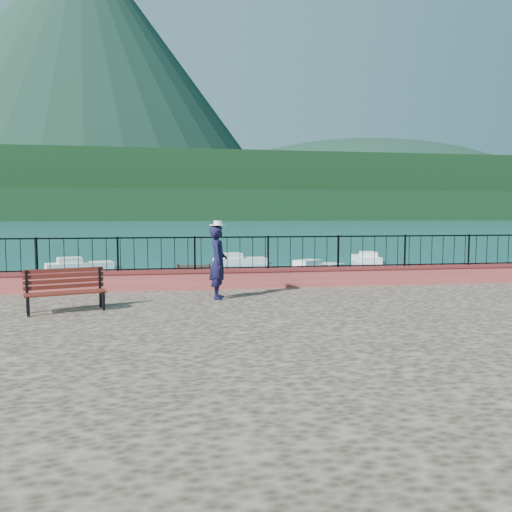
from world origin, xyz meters
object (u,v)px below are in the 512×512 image
object	(u,v)px
boat_0	(180,298)
boat_2	(314,266)
boat_1	(341,275)
boat_3	(80,263)
boat_5	(366,256)
park_bench	(66,299)
person	(218,262)
boat_4	(240,258)

from	to	relation	value
boat_0	boat_2	bearing A→B (deg)	62.83
boat_0	boat_2	distance (m)	13.13
boat_1	boat_3	world-z (taller)	same
boat_2	boat_5	bearing A→B (deg)	12.29
park_bench	boat_3	xyz separation A→B (m)	(-3.39, 20.59, -1.09)
boat_3	person	bearing A→B (deg)	-89.24
boat_2	boat_3	distance (m)	14.55
boat_1	boat_4	bearing A→B (deg)	123.74
person	boat_1	xyz separation A→B (m)	(6.99, 10.57, -1.76)
boat_5	park_bench	bearing A→B (deg)	150.38
park_bench	boat_1	world-z (taller)	park_bench
boat_0	boat_1	size ratio (longest dim) A/B	1.13
boat_3	boat_5	bearing A→B (deg)	-13.56
person	boat_1	size ratio (longest dim) A/B	0.54
boat_1	boat_5	xyz separation A→B (m)	(5.60, 10.68, 0.00)
boat_1	boat_4	size ratio (longest dim) A/B	0.99
person	boat_0	xyz separation A→B (m)	(-0.94, 5.07, -1.76)
park_bench	boat_0	xyz separation A→B (m)	(2.62, 6.26, -1.09)
boat_1	boat_4	world-z (taller)	same
person	boat_4	distance (m)	21.44
person	boat_3	xyz separation A→B (m)	(-6.96, 19.40, -1.76)
park_bench	boat_3	size ratio (longest dim) A/B	0.46
boat_4	boat_3	bearing A→B (deg)	-177.23
boat_3	boat_1	bearing A→B (deg)	-51.31
boat_0	boat_1	xyz separation A→B (m)	(7.93, 5.50, 0.00)
boat_0	boat_1	bearing A→B (deg)	45.12
boat_0	boat_2	xyz separation A→B (m)	(8.00, 10.41, 0.00)
boat_5	boat_0	bearing A→B (deg)	146.23
boat_1	boat_2	size ratio (longest dim) A/B	0.83
person	boat_5	xyz separation A→B (m)	(12.59, 21.25, -1.76)
boat_2	boat_4	bearing A→B (deg)	89.46
park_bench	boat_2	distance (m)	19.80
boat_2	boat_5	xyz separation A→B (m)	(5.53, 5.78, 0.00)
boat_2	boat_4	size ratio (longest dim) A/B	1.19
boat_0	boat_4	distance (m)	16.60
person	boat_2	world-z (taller)	person
boat_0	boat_3	distance (m)	15.54
boat_0	park_bench	bearing A→B (deg)	-102.35
boat_4	person	bearing A→B (deg)	-105.66
boat_4	boat_5	bearing A→B (deg)	-5.75
boat_2	boat_4	xyz separation A→B (m)	(-3.71, 5.63, 0.00)
boat_2	boat_5	world-z (taller)	same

